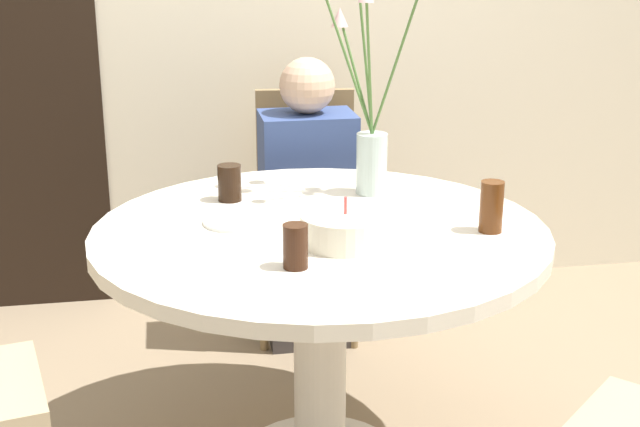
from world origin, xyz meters
name	(u,v)px	position (x,y,z in m)	size (l,w,h in m)	color
dining_table	(320,278)	(0.00, 0.00, 0.60)	(1.23, 1.23, 0.75)	silver
chair_near_front	(306,196)	(0.13, 1.02, 0.53)	(0.45, 0.45, 0.93)	tan
birthday_cake	(345,229)	(0.04, -0.13, 0.79)	(0.23, 0.23, 0.12)	white
flower_vase	(370,109)	(0.20, 0.29, 1.01)	(0.32, 0.27, 0.69)	#B2C6C1
side_plate	(236,221)	(-0.22, 0.08, 0.76)	(0.18, 0.18, 0.01)	white
drink_glass_0	(295,246)	(-0.11, -0.28, 0.80)	(0.06, 0.06, 0.11)	#33190C
drink_glass_1	(230,183)	(-0.22, 0.29, 0.80)	(0.07, 0.07, 0.11)	black
drink_glass_2	(491,207)	(0.44, -0.11, 0.82)	(0.06, 0.06, 0.14)	#51280F
person_guest	(308,213)	(0.11, 0.87, 0.51)	(0.34, 0.24, 1.09)	#383333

